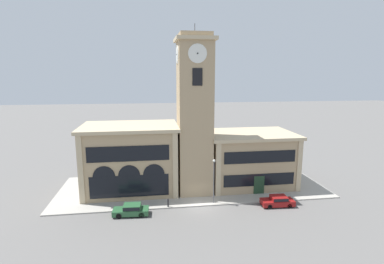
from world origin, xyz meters
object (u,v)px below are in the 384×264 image
at_px(parked_car_near, 131,210).
at_px(street_lamp, 214,175).
at_px(bollard, 168,203).
at_px(parked_car_mid, 278,201).
at_px(fire_hydrant, 284,197).

relative_size(parked_car_near, street_lamp, 0.74).
bearing_deg(bollard, parked_car_mid, -5.59).
height_order(parked_car_near, street_lamp, street_lamp).
bearing_deg(street_lamp, bollard, -175.51).
bearing_deg(parked_car_mid, parked_car_near, 3.06).
xyz_separation_m(parked_car_mid, street_lamp, (-8.04, 1.84, 3.29)).
bearing_deg(street_lamp, parked_car_near, -170.02).
distance_m(parked_car_near, fire_hydrant, 19.98).
relative_size(parked_car_near, bollard, 4.07).
height_order(parked_car_near, bollard, parked_car_near).
distance_m(parked_car_near, parked_car_mid, 18.51).
bearing_deg(fire_hydrant, parked_car_near, -176.12).
relative_size(parked_car_near, parked_car_mid, 1.02).
xyz_separation_m(parked_car_near, parked_car_mid, (18.51, 0.00, -0.03)).
height_order(bollard, fire_hydrant, bollard).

